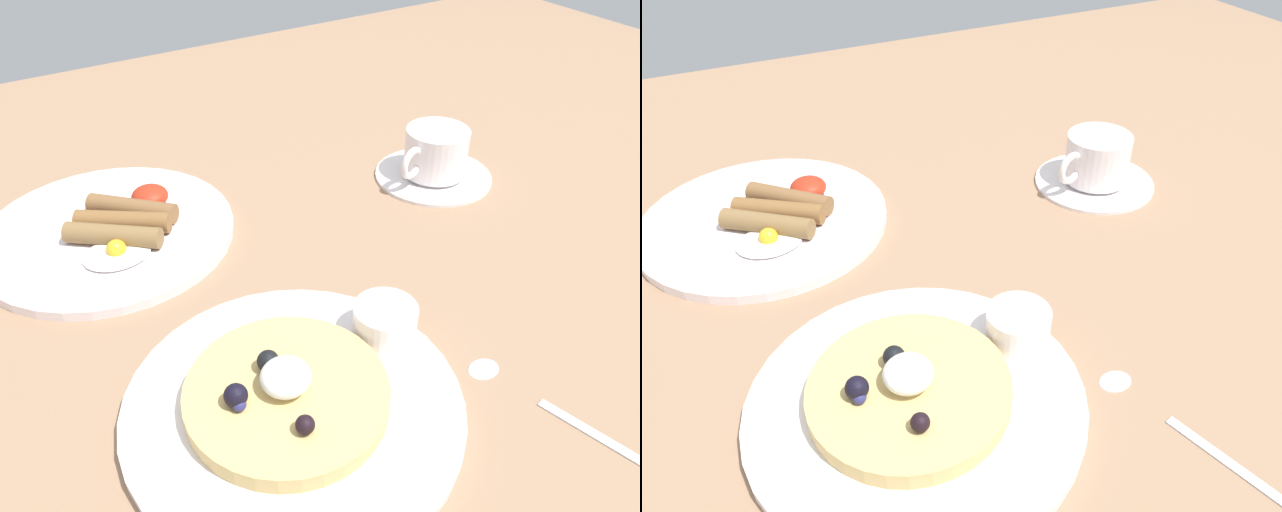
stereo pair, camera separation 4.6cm
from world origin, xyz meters
TOP-DOWN VIEW (x-y plane):
  - ground_plane at (0.00, 0.00)m, footprint 2.02×1.43m
  - pancake_plate at (-0.07, -0.12)m, footprint 0.27×0.27m
  - pancake_with_berries at (-0.08, -0.12)m, footprint 0.16×0.16m
  - syrup_ramekin at (0.03, -0.10)m, footprint 0.06×0.06m
  - breakfast_plate at (-0.13, 0.19)m, footprint 0.27×0.27m
  - fried_breakfast at (-0.11, 0.17)m, footprint 0.13×0.13m
  - coffee_saucer at (0.26, 0.10)m, footprint 0.14×0.14m
  - coffee_cup at (0.26, 0.10)m, footprint 0.11×0.08m
  - teaspoon at (0.09, -0.21)m, footprint 0.06×0.16m

SIDE VIEW (x-z plane):
  - ground_plane at x=0.00m, z-range -0.03..0.00m
  - teaspoon at x=0.09m, z-range 0.00..0.01m
  - coffee_saucer at x=0.26m, z-range 0.00..0.01m
  - breakfast_plate at x=-0.13m, z-range 0.00..0.01m
  - pancake_plate at x=-0.07m, z-range 0.00..0.01m
  - fried_breakfast at x=-0.11m, z-range 0.01..0.03m
  - pancake_with_berries at x=-0.08m, z-range 0.00..0.04m
  - syrup_ramekin at x=0.03m, z-range 0.01..0.04m
  - coffee_cup at x=0.26m, z-range 0.01..0.07m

